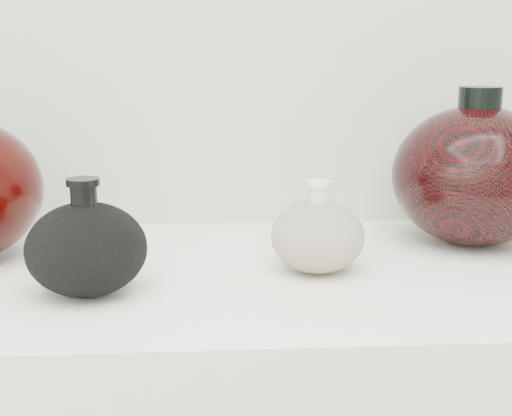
{
  "coord_description": "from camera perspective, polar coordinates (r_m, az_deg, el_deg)",
  "views": [
    {
      "loc": [
        -0.06,
        0.08,
        1.18
      ],
      "look_at": [
        -0.0,
        0.92,
        0.99
      ],
      "focal_mm": 50.0,
      "sensor_mm": 36.0,
      "label": 1
    }
  ],
  "objects": [
    {
      "name": "black_gourd_vase",
      "position": [
        0.84,
        -13.4,
        -3.13
      ],
      "size": [
        0.18,
        0.18,
        0.14
      ],
      "color": "black",
      "rests_on": "display_counter"
    },
    {
      "name": "cream_gourd_vase",
      "position": [
        0.9,
        4.95,
        -2.19
      ],
      "size": [
        0.16,
        0.16,
        0.12
      ],
      "color": "beige",
      "rests_on": "display_counter"
    },
    {
      "name": "right_round_pot",
      "position": [
        1.06,
        17.11,
        2.54
      ],
      "size": [
        0.28,
        0.28,
        0.23
      ],
      "color": "black",
      "rests_on": "display_counter"
    }
  ]
}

